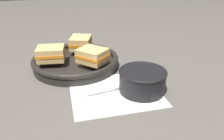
# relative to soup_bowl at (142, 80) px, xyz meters

# --- Properties ---
(ground_plane) EXTENTS (4.00, 4.00, 0.00)m
(ground_plane) POSITION_rel_soup_bowl_xyz_m (-0.05, 0.03, -0.04)
(ground_plane) COLOR #56514C
(napkin) EXTENTS (0.26, 0.22, 0.00)m
(napkin) POSITION_rel_soup_bowl_xyz_m (-0.08, 0.01, -0.04)
(napkin) COLOR white
(napkin) RESTS_ON ground_plane
(soup_bowl) EXTENTS (0.14, 0.14, 0.07)m
(soup_bowl) POSITION_rel_soup_bowl_xyz_m (0.00, 0.00, 0.00)
(soup_bowl) COLOR black
(soup_bowl) RESTS_ON ground_plane
(spoon) EXTENTS (0.15, 0.04, 0.01)m
(spoon) POSITION_rel_soup_bowl_xyz_m (-0.06, 0.02, -0.03)
(spoon) COLOR silver
(spoon) RESTS_ON napkin
(skillet) EXTENTS (0.31, 0.31, 0.04)m
(skillet) POSITION_rel_soup_bowl_xyz_m (-0.17, 0.22, -0.02)
(skillet) COLOR black
(skillet) RESTS_ON ground_plane
(sandwich_near_left) EXTENTS (0.10, 0.09, 0.05)m
(sandwich_near_left) POSITION_rel_soup_bowl_xyz_m (-0.26, 0.20, 0.03)
(sandwich_near_left) COLOR #DBB26B
(sandwich_near_left) RESTS_ON skillet
(sandwich_near_right) EXTENTS (0.12, 0.12, 0.05)m
(sandwich_near_right) POSITION_rel_soup_bowl_xyz_m (-0.12, 0.15, 0.03)
(sandwich_near_right) COLOR #DBB26B
(sandwich_near_right) RESTS_ON skillet
(sandwich_far_left) EXTENTS (0.10, 0.11, 0.05)m
(sandwich_far_left) POSITION_rel_soup_bowl_xyz_m (-0.14, 0.30, 0.03)
(sandwich_far_left) COLOR #DBB26B
(sandwich_far_left) RESTS_ON skillet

